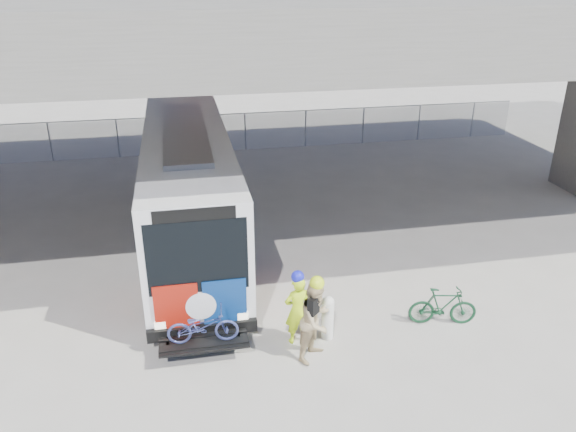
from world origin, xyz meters
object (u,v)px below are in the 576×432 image
object	(u,v)px
bollard	(328,316)
cyclist_tan	(316,320)
cyclist_hivis	(297,308)
bus	(188,176)
bike_parked	(443,306)

from	to	relation	value
bollard	cyclist_tan	distance (m)	0.87
bollard	cyclist_tan	size ratio (longest dim) A/B	0.54
cyclist_hivis	bus	bearing A→B (deg)	-79.70
cyclist_hivis	bike_parked	distance (m)	3.71
bus	cyclist_hivis	distance (m)	6.81
bus	cyclist_tan	world-z (taller)	bus
bus	cyclist_tan	distance (m)	7.49
bollard	cyclist_hivis	size ratio (longest dim) A/B	0.60
bike_parked	cyclist_tan	bearing A→B (deg)	113.03
cyclist_hivis	cyclist_tan	distance (m)	0.70
bus	cyclist_tan	size ratio (longest dim) A/B	6.16
cyclist_hivis	bike_parked	bearing A→B (deg)	171.11
bus	cyclist_hivis	bearing A→B (deg)	-70.81
bollard	bike_parked	distance (m)	2.95
bus	cyclist_hivis	world-z (taller)	bus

